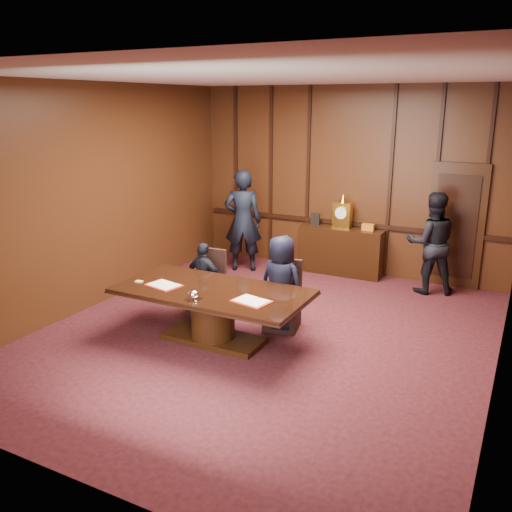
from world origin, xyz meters
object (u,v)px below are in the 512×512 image
(witness_left, at_px, (243,221))
(witness_right, at_px, (431,243))
(signatory_left, at_px, (204,279))
(signatory_right, at_px, (281,284))
(sideboard, at_px, (341,249))
(conference_table, at_px, (213,306))

(witness_left, xyz_separation_m, witness_right, (3.48, 0.33, -0.11))
(signatory_left, relative_size, signatory_right, 0.81)
(sideboard, distance_m, witness_left, 1.96)
(signatory_left, bearing_deg, witness_right, -132.71)
(sideboard, distance_m, witness_right, 1.77)
(signatory_left, height_order, witness_left, witness_left)
(witness_left, height_order, witness_right, witness_left)
(conference_table, relative_size, signatory_left, 2.30)
(signatory_left, xyz_separation_m, witness_right, (2.89, 2.64, 0.31))
(signatory_left, height_order, signatory_right, signatory_right)
(sideboard, bearing_deg, signatory_left, -112.00)
(signatory_right, bearing_deg, witness_left, -43.21)
(conference_table, distance_m, witness_right, 4.13)
(sideboard, bearing_deg, signatory_right, -87.98)
(witness_right, bearing_deg, signatory_right, 36.98)
(sideboard, height_order, signatory_left, sideboard)
(sideboard, xyz_separation_m, conference_table, (-0.55, -3.76, 0.02))
(conference_table, bearing_deg, witness_right, 56.91)
(signatory_left, relative_size, witness_right, 0.65)
(conference_table, height_order, signatory_right, signatory_right)
(signatory_right, distance_m, witness_right, 3.09)
(sideboard, relative_size, signatory_right, 1.14)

